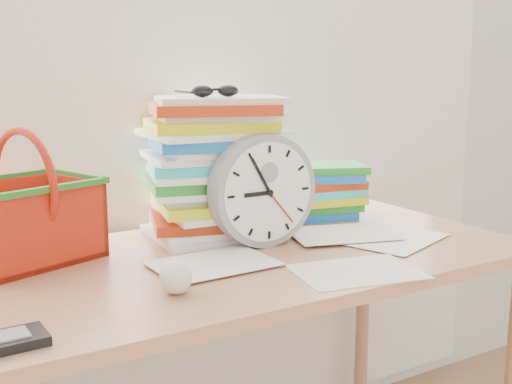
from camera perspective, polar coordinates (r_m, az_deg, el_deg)
curtain at (r=1.82m, az=-7.73°, el=14.48°), size 2.40×0.01×2.50m
desk at (r=1.56m, az=-1.54°, el=-8.18°), size 1.40×0.70×0.75m
paper_stack at (r=1.68m, az=-3.49°, el=2.27°), size 0.41×0.36×0.36m
clock at (r=1.58m, az=0.59°, el=0.14°), size 0.28×0.06×0.28m
sunglasses at (r=1.62m, az=-3.63°, el=8.98°), size 0.15×0.13×0.04m
book_stack at (r=1.91m, az=5.75°, el=0.12°), size 0.31×0.26×0.16m
basket at (r=1.54m, az=-19.90°, el=-0.42°), size 0.36×0.32×0.30m
crumpled_ball at (r=1.27m, az=-7.17°, el=-7.49°), size 0.07×0.07×0.07m
scattered_papers at (r=1.53m, az=-1.56°, el=-5.33°), size 1.26×0.42×0.02m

